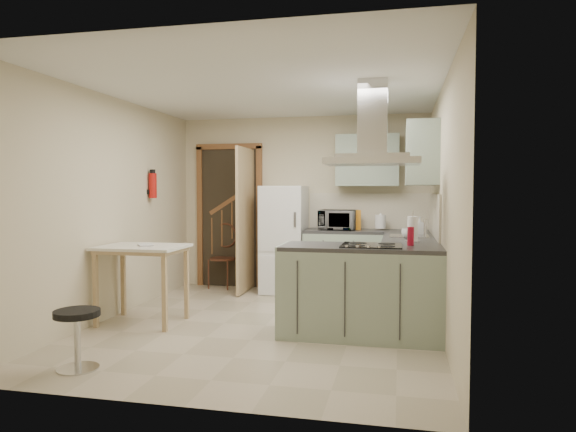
% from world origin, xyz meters
% --- Properties ---
extents(floor, '(4.20, 4.20, 0.00)m').
position_xyz_m(floor, '(0.00, 0.00, 0.00)').
color(floor, '#B5A68D').
rests_on(floor, ground).
extents(ceiling, '(4.20, 4.20, 0.00)m').
position_xyz_m(ceiling, '(0.00, 0.00, 2.50)').
color(ceiling, silver).
rests_on(ceiling, back_wall).
extents(back_wall, '(3.60, 0.00, 3.60)m').
position_xyz_m(back_wall, '(0.00, 2.10, 1.25)').
color(back_wall, beige).
rests_on(back_wall, floor).
extents(left_wall, '(0.00, 4.20, 4.20)m').
position_xyz_m(left_wall, '(-1.80, 0.00, 1.25)').
color(left_wall, beige).
rests_on(left_wall, floor).
extents(right_wall, '(0.00, 4.20, 4.20)m').
position_xyz_m(right_wall, '(1.80, 0.00, 1.25)').
color(right_wall, beige).
rests_on(right_wall, floor).
extents(doorway, '(1.10, 0.12, 2.10)m').
position_xyz_m(doorway, '(-1.10, 2.07, 1.05)').
color(doorway, brown).
rests_on(doorway, floor).
extents(fridge, '(0.60, 0.60, 1.50)m').
position_xyz_m(fridge, '(-0.20, 1.80, 0.75)').
color(fridge, white).
rests_on(fridge, floor).
extents(counter_back, '(1.08, 0.60, 0.90)m').
position_xyz_m(counter_back, '(0.66, 1.80, 0.45)').
color(counter_back, '#9EB2A0').
rests_on(counter_back, floor).
extents(counter_right, '(0.60, 1.95, 0.90)m').
position_xyz_m(counter_right, '(1.50, 1.12, 0.45)').
color(counter_right, '#9EB2A0').
rests_on(counter_right, floor).
extents(splashback, '(1.68, 0.02, 0.50)m').
position_xyz_m(splashback, '(0.96, 2.09, 1.15)').
color(splashback, beige).
rests_on(splashback, counter_back).
extents(wall_cabinet_back, '(0.85, 0.35, 0.70)m').
position_xyz_m(wall_cabinet_back, '(0.95, 1.93, 1.85)').
color(wall_cabinet_back, '#9EB2A0').
rests_on(wall_cabinet_back, back_wall).
extents(wall_cabinet_right, '(0.35, 0.90, 0.70)m').
position_xyz_m(wall_cabinet_right, '(1.62, 0.85, 1.85)').
color(wall_cabinet_right, '#9EB2A0').
rests_on(wall_cabinet_right, right_wall).
extents(peninsula, '(1.55, 0.65, 0.90)m').
position_xyz_m(peninsula, '(1.02, -0.18, 0.45)').
color(peninsula, '#9EB2A0').
rests_on(peninsula, floor).
extents(hob, '(0.58, 0.50, 0.01)m').
position_xyz_m(hob, '(1.12, -0.18, 0.91)').
color(hob, black).
rests_on(hob, peninsula).
extents(extractor_hood, '(0.90, 0.55, 0.10)m').
position_xyz_m(extractor_hood, '(1.12, -0.18, 1.72)').
color(extractor_hood, silver).
rests_on(extractor_hood, ceiling).
extents(sink, '(0.45, 0.40, 0.01)m').
position_xyz_m(sink, '(1.50, 0.95, 0.91)').
color(sink, silver).
rests_on(sink, counter_right).
extents(fire_extinguisher, '(0.10, 0.10, 0.32)m').
position_xyz_m(fire_extinguisher, '(-1.74, 0.90, 1.50)').
color(fire_extinguisher, '#B2140F').
rests_on(fire_extinguisher, left_wall).
extents(drop_leaf_table, '(0.90, 0.68, 0.84)m').
position_xyz_m(drop_leaf_table, '(-1.33, -0.17, 0.42)').
color(drop_leaf_table, tan).
rests_on(drop_leaf_table, floor).
extents(bentwood_chair, '(0.43, 0.43, 0.86)m').
position_xyz_m(bentwood_chair, '(-1.16, 1.93, 0.43)').
color(bentwood_chair, '#471D17').
rests_on(bentwood_chair, floor).
extents(stool, '(0.44, 0.44, 0.49)m').
position_xyz_m(stool, '(-1.14, -1.60, 0.24)').
color(stool, black).
rests_on(stool, floor).
extents(microwave, '(0.52, 0.37, 0.27)m').
position_xyz_m(microwave, '(0.56, 1.76, 1.04)').
color(microwave, black).
rests_on(microwave, counter_back).
extents(kettle, '(0.19, 0.19, 0.22)m').
position_xyz_m(kettle, '(1.13, 1.89, 1.01)').
color(kettle, white).
rests_on(kettle, counter_back).
extents(cereal_box, '(0.12, 0.19, 0.27)m').
position_xyz_m(cereal_box, '(0.81, 1.88, 1.03)').
color(cereal_box, orange).
rests_on(cereal_box, counter_back).
extents(soap_bottle, '(0.12, 0.12, 0.21)m').
position_xyz_m(soap_bottle, '(1.63, 1.28, 1.01)').
color(soap_bottle, '#9E9EA9').
rests_on(soap_bottle, counter_right).
extents(paper_towel, '(0.13, 0.13, 0.28)m').
position_xyz_m(paper_towel, '(1.52, 0.31, 1.04)').
color(paper_towel, white).
rests_on(paper_towel, counter_right).
extents(cup, '(0.16, 0.16, 0.11)m').
position_xyz_m(cup, '(1.48, 0.72, 0.95)').
color(cup, silver).
rests_on(cup, counter_right).
extents(red_bottle, '(0.07, 0.07, 0.18)m').
position_xyz_m(red_bottle, '(1.50, -0.06, 0.99)').
color(red_bottle, '#B30F29').
rests_on(red_bottle, peninsula).
extents(book, '(0.24, 0.25, 0.09)m').
position_xyz_m(book, '(-1.35, -0.20, 0.89)').
color(book, '#994233').
rests_on(book, drop_leaf_table).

